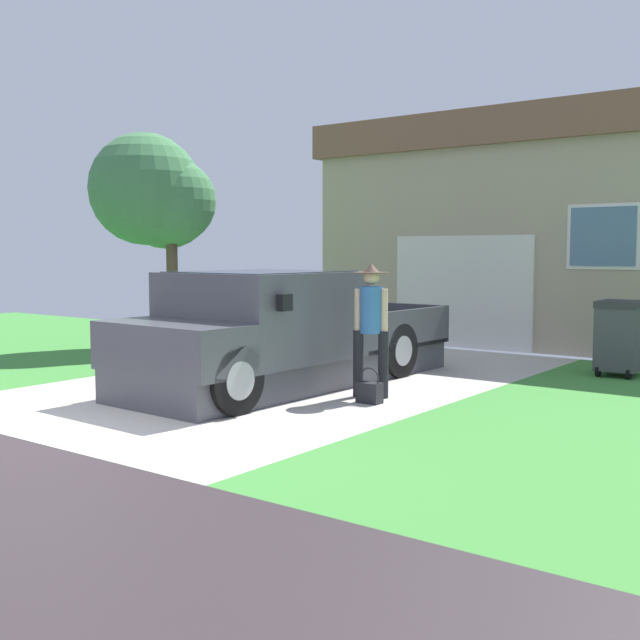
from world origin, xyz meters
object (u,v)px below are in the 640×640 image
object	(u,v)px
pickup_truck	(271,335)
wheeled_trash_bin	(620,335)
person_with_hat	(371,320)
house_with_garage	(573,232)
handbag	(369,391)
front_yard_tree	(158,196)

from	to	relation	value
pickup_truck	wheeled_trash_bin	distance (m)	5.23
person_with_hat	pickup_truck	bearing A→B (deg)	-14.11
person_with_hat	wheeled_trash_bin	size ratio (longest dim) A/B	1.52
pickup_truck	person_with_hat	xyz separation A→B (m)	(1.49, 0.20, 0.27)
pickup_truck	house_with_garage	size ratio (longest dim) A/B	0.60
handbag	house_with_garage	distance (m)	9.33
front_yard_tree	wheeled_trash_bin	xyz separation A→B (m)	(8.08, 1.81, -2.29)
pickup_truck	person_with_hat	distance (m)	1.52
person_with_hat	front_yard_tree	xyz separation A→B (m)	(-6.05, 1.87, 1.90)
person_with_hat	house_with_garage	xyz separation A→B (m)	(-0.44, 8.74, 1.29)
pickup_truck	wheeled_trash_bin	size ratio (longest dim) A/B	4.79
house_with_garage	handbag	bearing A→B (deg)	-85.97
handbag	front_yard_tree	size ratio (longest dim) A/B	0.11
front_yard_tree	wheeled_trash_bin	bearing A→B (deg)	12.60
house_with_garage	person_with_hat	bearing A→B (deg)	-87.09
person_with_hat	front_yard_tree	size ratio (longest dim) A/B	0.42
wheeled_trash_bin	front_yard_tree	bearing A→B (deg)	-167.40
person_with_hat	handbag	size ratio (longest dim) A/B	3.84
person_with_hat	handbag	bearing A→B (deg)	99.16
pickup_truck	handbag	distance (m)	1.78
pickup_truck	handbag	world-z (taller)	pickup_truck
person_with_hat	house_with_garage	world-z (taller)	house_with_garage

